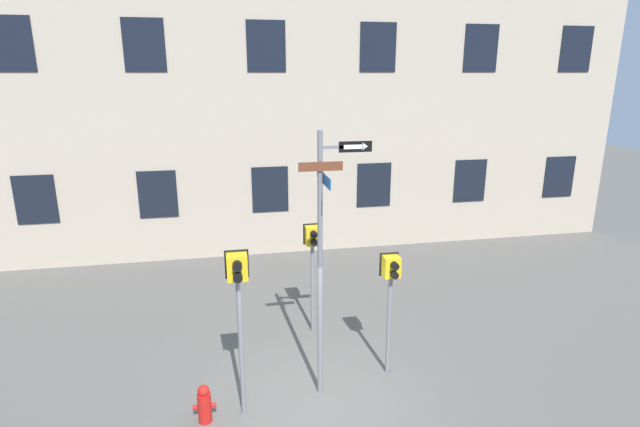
{
  "coord_description": "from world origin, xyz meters",
  "views": [
    {
      "loc": [
        -1.42,
        -7.45,
        5.75
      ],
      "look_at": [
        0.13,
        0.45,
        3.46
      ],
      "focal_mm": 28.0,
      "sensor_mm": 36.0,
      "label": 1
    }
  ],
  "objects_px": {
    "pedestrian_signal_right": "(391,282)",
    "fire_hydrant": "(204,404)",
    "street_sign_pole": "(324,247)",
    "pedestrian_signal_across": "(312,249)",
    "pedestrian_signal_left": "(238,289)"
  },
  "relations": [
    {
      "from": "pedestrian_signal_right",
      "to": "pedestrian_signal_across",
      "type": "distance_m",
      "value": 2.23
    },
    {
      "from": "pedestrian_signal_left",
      "to": "pedestrian_signal_right",
      "type": "bearing_deg",
      "value": 13.96
    },
    {
      "from": "pedestrian_signal_across",
      "to": "fire_hydrant",
      "type": "distance_m",
      "value": 3.95
    },
    {
      "from": "pedestrian_signal_left",
      "to": "pedestrian_signal_across",
      "type": "bearing_deg",
      "value": 57.02
    },
    {
      "from": "pedestrian_signal_across",
      "to": "fire_hydrant",
      "type": "xyz_separation_m",
      "value": [
        -2.36,
        -2.7,
        -1.66
      ]
    },
    {
      "from": "pedestrian_signal_left",
      "to": "pedestrian_signal_right",
      "type": "relative_size",
      "value": 1.21
    },
    {
      "from": "pedestrian_signal_left",
      "to": "fire_hydrant",
      "type": "height_order",
      "value": "pedestrian_signal_left"
    },
    {
      "from": "pedestrian_signal_left",
      "to": "fire_hydrant",
      "type": "relative_size",
      "value": 4.28
    },
    {
      "from": "pedestrian_signal_left",
      "to": "pedestrian_signal_across",
      "type": "xyz_separation_m",
      "value": [
        1.7,
        2.62,
        -0.36
      ]
    },
    {
      "from": "street_sign_pole",
      "to": "pedestrian_signal_left",
      "type": "distance_m",
      "value": 1.61
    },
    {
      "from": "pedestrian_signal_across",
      "to": "street_sign_pole",
      "type": "bearing_deg",
      "value": -95.23
    },
    {
      "from": "pedestrian_signal_right",
      "to": "fire_hydrant",
      "type": "relative_size",
      "value": 3.55
    },
    {
      "from": "street_sign_pole",
      "to": "pedestrian_signal_left",
      "type": "xyz_separation_m",
      "value": [
        -1.49,
        -0.34,
        -0.51
      ]
    },
    {
      "from": "street_sign_pole",
      "to": "fire_hydrant",
      "type": "bearing_deg",
      "value": -169.02
    },
    {
      "from": "pedestrian_signal_right",
      "to": "pedestrian_signal_across",
      "type": "xyz_separation_m",
      "value": [
        -1.16,
        1.91,
        0.05
      ]
    }
  ]
}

